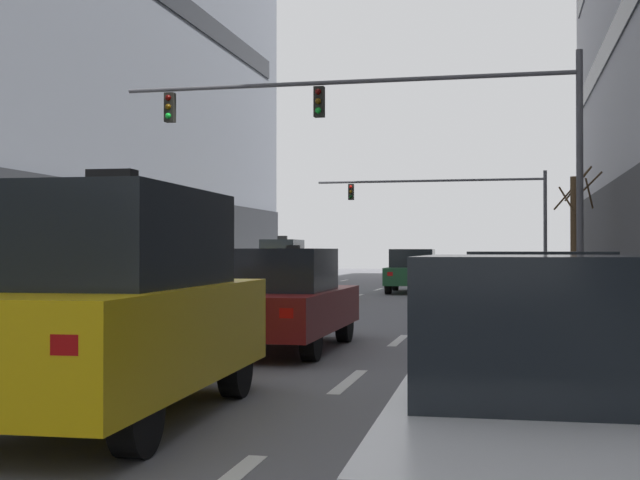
# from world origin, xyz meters

# --- Properties ---
(ground_plane) EXTENTS (120.00, 120.00, 0.00)m
(ground_plane) POSITION_xyz_m (0.00, 0.00, 0.00)
(ground_plane) COLOR slate
(lane_stripe_l1_s4) EXTENTS (0.16, 2.00, 0.01)m
(lane_stripe_l1_s4) POSITION_xyz_m (-3.37, 2.00, 0.00)
(lane_stripe_l1_s4) COLOR silver
(lane_stripe_l1_s4) RESTS_ON ground
(lane_stripe_l1_s5) EXTENTS (0.16, 2.00, 0.01)m
(lane_stripe_l1_s5) POSITION_xyz_m (-3.37, 7.00, 0.00)
(lane_stripe_l1_s5) COLOR silver
(lane_stripe_l1_s5) RESTS_ON ground
(lane_stripe_l1_s6) EXTENTS (0.16, 2.00, 0.01)m
(lane_stripe_l1_s6) POSITION_xyz_m (-3.37, 12.00, 0.00)
(lane_stripe_l1_s6) COLOR silver
(lane_stripe_l1_s6) RESTS_ON ground
(lane_stripe_l1_s7) EXTENTS (0.16, 2.00, 0.01)m
(lane_stripe_l1_s7) POSITION_xyz_m (-3.37, 17.00, 0.00)
(lane_stripe_l1_s7) COLOR silver
(lane_stripe_l1_s7) RESTS_ON ground
(lane_stripe_l1_s8) EXTENTS (0.16, 2.00, 0.01)m
(lane_stripe_l1_s8) POSITION_xyz_m (-3.37, 22.00, 0.00)
(lane_stripe_l1_s8) COLOR silver
(lane_stripe_l1_s8) RESTS_ON ground
(lane_stripe_l1_s9) EXTENTS (0.16, 2.00, 0.01)m
(lane_stripe_l1_s9) POSITION_xyz_m (-3.37, 27.00, 0.00)
(lane_stripe_l1_s9) COLOR silver
(lane_stripe_l1_s9) RESTS_ON ground
(lane_stripe_l1_s10) EXTENTS (0.16, 2.00, 0.01)m
(lane_stripe_l1_s10) POSITION_xyz_m (-3.37, 32.00, 0.00)
(lane_stripe_l1_s10) COLOR silver
(lane_stripe_l1_s10) RESTS_ON ground
(lane_stripe_l2_s3) EXTENTS (0.16, 2.00, 0.01)m
(lane_stripe_l2_s3) POSITION_xyz_m (0.00, -3.00, 0.00)
(lane_stripe_l2_s3) COLOR silver
(lane_stripe_l2_s3) RESTS_ON ground
(lane_stripe_l2_s4) EXTENTS (0.16, 2.00, 0.01)m
(lane_stripe_l2_s4) POSITION_xyz_m (0.00, 2.00, 0.00)
(lane_stripe_l2_s4) COLOR silver
(lane_stripe_l2_s4) RESTS_ON ground
(lane_stripe_l2_s5) EXTENTS (0.16, 2.00, 0.01)m
(lane_stripe_l2_s5) POSITION_xyz_m (0.00, 7.00, 0.00)
(lane_stripe_l2_s5) COLOR silver
(lane_stripe_l2_s5) RESTS_ON ground
(lane_stripe_l2_s6) EXTENTS (0.16, 2.00, 0.01)m
(lane_stripe_l2_s6) POSITION_xyz_m (0.00, 12.00, 0.00)
(lane_stripe_l2_s6) COLOR silver
(lane_stripe_l2_s6) RESTS_ON ground
(lane_stripe_l2_s7) EXTENTS (0.16, 2.00, 0.01)m
(lane_stripe_l2_s7) POSITION_xyz_m (0.00, 17.00, 0.00)
(lane_stripe_l2_s7) COLOR silver
(lane_stripe_l2_s7) RESTS_ON ground
(lane_stripe_l2_s8) EXTENTS (0.16, 2.00, 0.01)m
(lane_stripe_l2_s8) POSITION_xyz_m (0.00, 22.00, 0.00)
(lane_stripe_l2_s8) COLOR silver
(lane_stripe_l2_s8) RESTS_ON ground
(lane_stripe_l2_s9) EXTENTS (0.16, 2.00, 0.01)m
(lane_stripe_l2_s9) POSITION_xyz_m (0.00, 27.00, 0.00)
(lane_stripe_l2_s9) COLOR silver
(lane_stripe_l2_s9) RESTS_ON ground
(lane_stripe_l2_s10) EXTENTS (0.16, 2.00, 0.01)m
(lane_stripe_l2_s10) POSITION_xyz_m (0.00, 32.00, 0.00)
(lane_stripe_l2_s10) COLOR silver
(lane_stripe_l2_s10) RESTS_ON ground
(lane_stripe_l3_s3) EXTENTS (0.16, 2.00, 0.01)m
(lane_stripe_l3_s3) POSITION_xyz_m (3.37, -3.00, 0.00)
(lane_stripe_l3_s3) COLOR silver
(lane_stripe_l3_s3) RESTS_ON ground
(lane_stripe_l3_s4) EXTENTS (0.16, 2.00, 0.01)m
(lane_stripe_l3_s4) POSITION_xyz_m (3.37, 2.00, 0.00)
(lane_stripe_l3_s4) COLOR silver
(lane_stripe_l3_s4) RESTS_ON ground
(lane_stripe_l3_s5) EXTENTS (0.16, 2.00, 0.01)m
(lane_stripe_l3_s5) POSITION_xyz_m (3.37, 7.00, 0.00)
(lane_stripe_l3_s5) COLOR silver
(lane_stripe_l3_s5) RESTS_ON ground
(lane_stripe_l3_s6) EXTENTS (0.16, 2.00, 0.01)m
(lane_stripe_l3_s6) POSITION_xyz_m (3.37, 12.00, 0.00)
(lane_stripe_l3_s6) COLOR silver
(lane_stripe_l3_s6) RESTS_ON ground
(lane_stripe_l3_s7) EXTENTS (0.16, 2.00, 0.01)m
(lane_stripe_l3_s7) POSITION_xyz_m (3.37, 17.00, 0.00)
(lane_stripe_l3_s7) COLOR silver
(lane_stripe_l3_s7) RESTS_ON ground
(lane_stripe_l3_s8) EXTENTS (0.16, 2.00, 0.01)m
(lane_stripe_l3_s8) POSITION_xyz_m (3.37, 22.00, 0.00)
(lane_stripe_l3_s8) COLOR silver
(lane_stripe_l3_s8) RESTS_ON ground
(lane_stripe_l3_s9) EXTENTS (0.16, 2.00, 0.01)m
(lane_stripe_l3_s9) POSITION_xyz_m (3.37, 27.00, 0.00)
(lane_stripe_l3_s9) COLOR silver
(lane_stripe_l3_s9) RESTS_ON ground
(lane_stripe_l3_s10) EXTENTS (0.16, 2.00, 0.01)m
(lane_stripe_l3_s10) POSITION_xyz_m (3.37, 32.00, 0.00)
(lane_stripe_l3_s10) COLOR silver
(lane_stripe_l3_s10) RESTS_ON ground
(taxi_driving_0) EXTENTS (2.12, 4.73, 2.45)m
(taxi_driving_0) POSITION_xyz_m (1.54, -5.87, 1.12)
(taxi_driving_0) COLOR black
(taxi_driving_0) RESTS_ON ground
(taxi_driving_1) EXTENTS (1.99, 4.43, 1.81)m
(taxi_driving_1) POSITION_xyz_m (-1.67, 14.17, 0.81)
(taxi_driving_1) COLOR black
(taxi_driving_1) RESTS_ON ground
(car_driving_2) EXTENTS (2.02, 4.55, 1.68)m
(car_driving_2) POSITION_xyz_m (1.71, 19.58, 0.83)
(car_driving_2) COLOR black
(car_driving_2) RESTS_ON ground
(taxi_driving_3) EXTENTS (2.08, 4.59, 1.88)m
(taxi_driving_3) POSITION_xyz_m (-1.72, 2.81, 0.84)
(taxi_driving_3) COLOR black
(taxi_driving_3) RESTS_ON ground
(car_driving_4) EXTENTS (1.90, 4.49, 1.68)m
(car_driving_4) POSITION_xyz_m (1.64, 0.10, 0.83)
(car_driving_4) COLOR black
(car_driving_4) RESTS_ON ground
(taxi_driving_5) EXTENTS (2.01, 4.48, 2.32)m
(taxi_driving_5) POSITION_xyz_m (-5.13, 25.60, 1.07)
(taxi_driving_5) COLOR black
(taxi_driving_5) RESTS_ON ground
(car_parked_0) EXTENTS (1.91, 4.38, 1.63)m
(car_parked_0) POSITION_xyz_m (5.69, -8.92, 0.80)
(car_parked_0) COLOR black
(car_parked_0) RESTS_ON ground
(car_parked_1) EXTENTS (1.85, 4.38, 1.64)m
(car_parked_1) POSITION_xyz_m (5.69, -3.08, 0.81)
(car_parked_1) COLOR black
(car_parked_1) RESTS_ON ground
(traffic_signal_0) EXTENTS (12.62, 0.35, 6.70)m
(traffic_signal_0) POSITION_xyz_m (2.65, 9.38, 5.01)
(traffic_signal_0) COLOR #4C4C51
(traffic_signal_0) RESTS_ON sidewalk_right
(traffic_signal_1) EXTENTS (11.77, 0.35, 5.51)m
(traffic_signal_1) POSITION_xyz_m (3.10, 30.87, 4.15)
(traffic_signal_1) COLOR #4C4C51
(traffic_signal_1) RESTS_ON sidewalk_right
(street_tree_0) EXTENTS (1.77, 1.78, 4.79)m
(street_tree_0) POSITION_xyz_m (7.81, 20.51, 2.48)
(street_tree_0) COLOR #4C3823
(street_tree_0) RESTS_ON sidewalk_right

